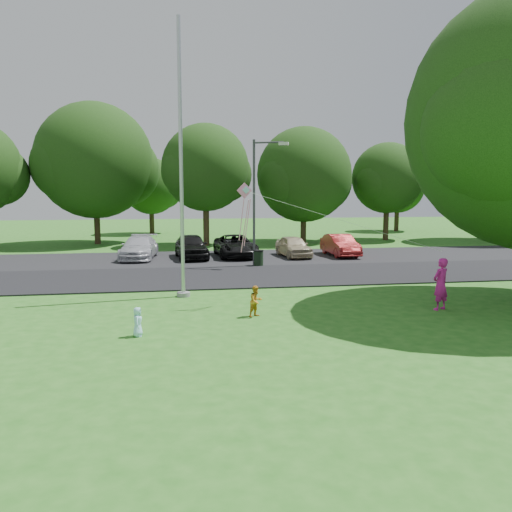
{
  "coord_description": "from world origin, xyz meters",
  "views": [
    {
      "loc": [
        -3.69,
        -13.49,
        3.87
      ],
      "look_at": [
        -0.91,
        4.0,
        1.6
      ],
      "focal_mm": 35.0,
      "sensor_mm": 36.0,
      "label": 1
    }
  ],
  "objects": [
    {
      "name": "parking_strip",
      "position": [
        0.0,
        15.5,
        0.03
      ],
      "size": [
        42.0,
        7.0,
        0.06
      ],
      "primitive_type": "cube",
      "color": "black",
      "rests_on": "ground"
    },
    {
      "name": "tree_row",
      "position": [
        1.59,
        24.23,
        5.71
      ],
      "size": [
        64.35,
        11.94,
        10.88
      ],
      "color": "#332316",
      "rests_on": "ground"
    },
    {
      "name": "child_blue",
      "position": [
        -4.79,
        -0.06,
        0.4
      ],
      "size": [
        0.27,
        0.41,
        0.81
      ],
      "primitive_type": "imported",
      "rotation": [
        0.0,
        0.0,
        1.52
      ],
      "color": "#A6E9FF",
      "rests_on": "ground"
    },
    {
      "name": "flagpole",
      "position": [
        -3.5,
        5.0,
        4.17
      ],
      "size": [
        0.5,
        0.5,
        10.0
      ],
      "color": "#B7BABF",
      "rests_on": "ground"
    },
    {
      "name": "ground",
      "position": [
        0.0,
        0.0,
        0.0
      ],
      "size": [
        120.0,
        120.0,
        0.0
      ],
      "primitive_type": "plane",
      "color": "#26691B",
      "rests_on": "ground"
    },
    {
      "name": "street_lamp",
      "position": [
        0.5,
        11.95,
        3.92
      ],
      "size": [
        1.76,
        0.82,
        6.53
      ],
      "rotation": [
        0.0,
        0.0,
        -0.37
      ],
      "color": "#3F3F44",
      "rests_on": "ground"
    },
    {
      "name": "child_yellow",
      "position": [
        -1.3,
        1.57,
        0.49
      ],
      "size": [
        0.6,
        0.58,
        0.98
      ],
      "primitive_type": "imported",
      "rotation": [
        0.0,
        0.0,
        0.59
      ],
      "color": "orange",
      "rests_on": "ground"
    },
    {
      "name": "parked_cars",
      "position": [
        -0.69,
        15.53,
        0.72
      ],
      "size": [
        13.71,
        4.91,
        1.42
      ],
      "color": "silver",
      "rests_on": "ground"
    },
    {
      "name": "park_road",
      "position": [
        0.0,
        9.0,
        0.03
      ],
      "size": [
        60.0,
        6.0,
        0.06
      ],
      "primitive_type": "cube",
      "color": "black",
      "rests_on": "ground"
    },
    {
      "name": "trash_can",
      "position": [
        0.49,
        12.02,
        0.43
      ],
      "size": [
        0.54,
        0.54,
        0.86
      ],
      "rotation": [
        0.0,
        0.0,
        -0.2
      ],
      "color": "black",
      "rests_on": "ground"
    },
    {
      "name": "kite",
      "position": [
        -1.24,
        3.08,
        3.43
      ],
      "size": [
        6.56,
        1.87,
        2.36
      ],
      "rotation": [
        0.0,
        0.0,
        0.23
      ],
      "color": "pink",
      "rests_on": "ground"
    },
    {
      "name": "horizon_trees",
      "position": [
        4.06,
        33.88,
        4.3
      ],
      "size": [
        77.46,
        7.2,
        7.02
      ],
      "color": "#332316",
      "rests_on": "ground"
    },
    {
      "name": "woman",
      "position": [
        4.86,
        1.52,
        0.87
      ],
      "size": [
        0.74,
        0.63,
        1.73
      ],
      "primitive_type": "imported",
      "rotation": [
        0.0,
        0.0,
        3.56
      ],
      "color": "#D01B8F",
      "rests_on": "ground"
    }
  ]
}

